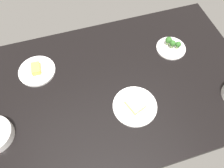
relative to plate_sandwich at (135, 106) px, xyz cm
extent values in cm
cube|color=black|center=(7.65, -15.42, -3.12)|extent=(155.48, 94.37, 4.00)
cylinder|color=white|center=(0.00, 0.00, -0.56)|extent=(22.98, 22.98, 1.12)
torus|color=#B7B7BC|center=(0.00, 0.00, 0.00)|extent=(20.72, 20.72, 0.50)
cube|color=beige|center=(0.00, 0.00, 0.60)|extent=(9.86, 10.73, 1.20)
cube|color=#E5B24C|center=(0.00, 0.00, 1.60)|extent=(9.86, 10.73, 0.80)
cube|color=beige|center=(0.00, 0.00, 2.60)|extent=(9.86, 10.73, 1.20)
cylinder|color=white|center=(-34.27, -30.07, -0.56)|extent=(17.58, 17.58, 1.11)
torus|color=#B7B7BC|center=(-34.27, -30.07, -0.01)|extent=(15.97, 15.97, 0.50)
cylinder|color=#9EBC72|center=(-32.97, -32.86, 1.36)|extent=(1.38, 1.38, 2.72)
sphere|color=#2D6023|center=(-32.97, -32.86, 4.20)|extent=(3.94, 3.94, 3.94)
cylinder|color=#9EBC72|center=(-34.22, -29.85, 1.38)|extent=(1.28, 1.28, 2.78)
sphere|color=#2D6023|center=(-34.22, -29.85, 4.15)|extent=(3.66, 3.66, 3.66)
cylinder|color=#9EBC72|center=(-37.29, -28.61, 1.13)|extent=(1.20, 1.20, 2.26)
sphere|color=#2D6023|center=(-37.29, -28.61, 3.54)|extent=(3.43, 3.43, 3.43)
cylinder|color=white|center=(45.61, -36.98, -0.44)|extent=(20.68, 20.68, 1.36)
torus|color=#B7B7BC|center=(45.61, -36.98, 0.24)|extent=(18.70, 18.70, 0.50)
cube|color=#F2D14C|center=(45.61, -36.98, 1.84)|extent=(5.03, 7.69, 3.19)
camera|label=1|loc=(25.89, 44.15, 104.32)|focal=35.83mm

